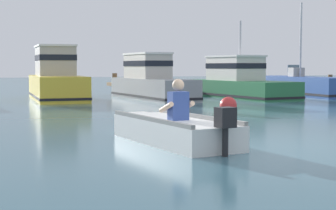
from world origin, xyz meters
TOP-DOWN VIEW (x-y plane):
  - ground_plane at (0.00, 0.00)m, footprint 120.00×120.00m
  - wooden_dock at (8.27, 16.72)m, footprint 12.93×1.64m
  - rowboat_with_person at (-1.37, 1.18)m, footprint 1.44×3.73m
  - moored_boat_yellow at (-1.16, 14.65)m, footprint 2.24×5.66m
  - moored_boat_grey at (2.76, 13.67)m, footprint 2.03×6.16m
  - moored_boat_green at (6.86, 13.11)m, footprint 2.60×6.27m
  - moored_boat_blue at (10.58, 13.51)m, footprint 2.18×6.83m
  - mooring_buoy at (2.42, 5.99)m, footprint 0.51×0.51m

SIDE VIEW (x-z plane):
  - ground_plane at x=0.00m, z-range 0.00..0.00m
  - rowboat_with_person at x=-1.37m, z-range -0.34..0.85m
  - mooring_buoy at x=2.42m, z-range 0.00..0.51m
  - moored_boat_blue at x=10.58m, z-range -1.82..2.70m
  - wooden_dock at x=8.27m, z-range 0.01..1.08m
  - moored_boat_green at x=6.86m, z-range -1.03..2.44m
  - moored_boat_grey at x=2.76m, z-range -0.26..1.75m
  - moored_boat_yellow at x=-1.16m, z-range -0.30..2.02m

